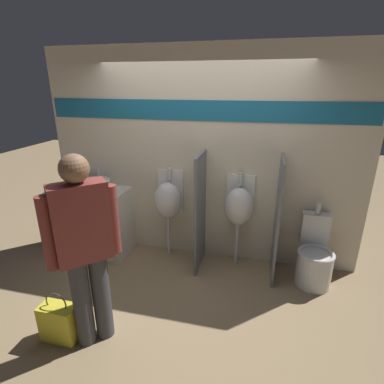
{
  "coord_description": "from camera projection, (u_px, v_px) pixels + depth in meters",
  "views": [
    {
      "loc": [
        0.78,
        -3.05,
        2.25
      ],
      "look_at": [
        0.0,
        0.17,
        1.05
      ],
      "focal_mm": 28.0,
      "sensor_mm": 36.0,
      "label": 1
    }
  ],
  "objects": [
    {
      "name": "ground_plane",
      "position": [
        189.0,
        276.0,
        3.72
      ],
      "size": [
        16.0,
        16.0,
        0.0
      ],
      "primitive_type": "plane",
      "color": "#997F5B"
    },
    {
      "name": "display_wall",
      "position": [
        200.0,
        158.0,
        3.81
      ],
      "size": [
        4.05,
        0.07,
        2.7
      ],
      "color": "beige",
      "rests_on": "ground_plane"
    },
    {
      "name": "sink_counter",
      "position": [
        92.0,
        221.0,
        4.17
      ],
      "size": [
        1.02,
        0.54,
        0.91
      ],
      "color": "silver",
      "rests_on": "ground_plane"
    },
    {
      "name": "sink_basin",
      "position": [
        94.0,
        184.0,
        4.03
      ],
      "size": [
        0.44,
        0.44,
        0.26
      ],
      "color": "silver",
      "rests_on": "sink_counter"
    },
    {
      "name": "cell_phone",
      "position": [
        105.0,
        194.0,
        3.85
      ],
      "size": [
        0.07,
        0.14,
        0.01
      ],
      "color": "#232328",
      "rests_on": "sink_counter"
    },
    {
      "name": "divider_near_counter",
      "position": [
        200.0,
        213.0,
        3.72
      ],
      "size": [
        0.03,
        0.56,
        1.49
      ],
      "color": "slate",
      "rests_on": "ground_plane"
    },
    {
      "name": "divider_mid",
      "position": [
        277.0,
        220.0,
        3.51
      ],
      "size": [
        0.03,
        0.56,
        1.49
      ],
      "color": "slate",
      "rests_on": "ground_plane"
    },
    {
      "name": "urinal_near_counter",
      "position": [
        168.0,
        200.0,
        3.93
      ],
      "size": [
        0.36,
        0.29,
        1.23
      ],
      "color": "silver",
      "rests_on": "ground_plane"
    },
    {
      "name": "urinal_far",
      "position": [
        239.0,
        206.0,
        3.72
      ],
      "size": [
        0.36,
        0.29,
        1.23
      ],
      "color": "silver",
      "rests_on": "ground_plane"
    },
    {
      "name": "toilet",
      "position": [
        314.0,
        259.0,
        3.52
      ],
      "size": [
        0.41,
        0.58,
        0.94
      ],
      "color": "silver",
      "rests_on": "ground_plane"
    },
    {
      "name": "person_in_vest",
      "position": [
        85.0,
        246.0,
        2.5
      ],
      "size": [
        0.47,
        0.46,
        1.76
      ],
      "rotation": [
        0.0,
        0.0,
        0.77
      ],
      "color": "#3D3D42",
      "rests_on": "ground_plane"
    },
    {
      "name": "shopping_bag",
      "position": [
        60.0,
        322.0,
        2.75
      ],
      "size": [
        0.33,
        0.18,
        0.51
      ],
      "color": "yellow",
      "rests_on": "ground_plane"
    }
  ]
}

